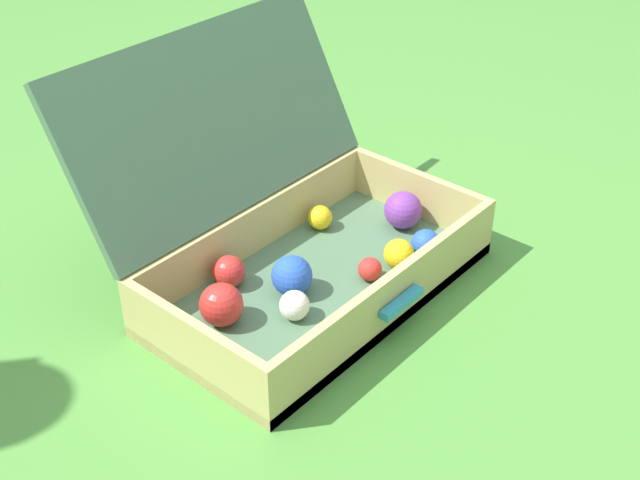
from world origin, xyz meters
TOP-DOWN VIEW (x-y plane):
  - ground_plane at (0.00, 0.00)m, footprint 16.00×16.00m
  - open_suitcase at (0.07, 0.14)m, footprint 0.68×0.57m

SIDE VIEW (x-z plane):
  - ground_plane at x=0.00m, z-range 0.00..0.00m
  - open_suitcase at x=0.07m, z-range -0.12..0.34m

